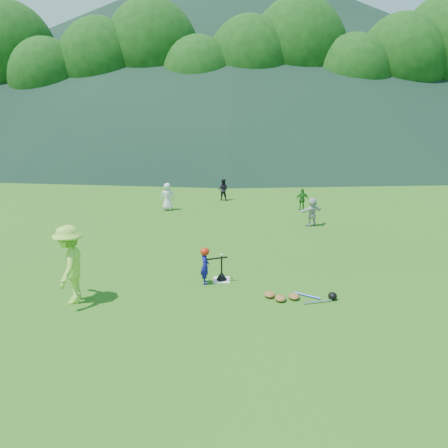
% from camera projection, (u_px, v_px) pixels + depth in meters
% --- Properties ---
extents(ground, '(120.00, 120.00, 0.00)m').
position_uv_depth(ground, '(222.00, 280.00, 12.00)').
color(ground, '#2E5F15').
rests_on(ground, ground).
extents(home_plate, '(0.45, 0.45, 0.02)m').
position_uv_depth(home_plate, '(222.00, 280.00, 12.00)').
color(home_plate, silver).
rests_on(home_plate, ground).
extents(baseball, '(0.08, 0.08, 0.08)m').
position_uv_depth(baseball, '(222.00, 255.00, 11.80)').
color(baseball, white).
rests_on(baseball, batting_tee).
extents(batter_child, '(0.28, 0.39, 0.99)m').
position_uv_depth(batter_child, '(205.00, 266.00, 11.67)').
color(batter_child, navy).
rests_on(batter_child, ground).
extents(adult_coach, '(0.84, 1.31, 1.94)m').
position_uv_depth(adult_coach, '(70.00, 265.00, 10.48)').
color(adult_coach, '#97D73F').
rests_on(adult_coach, ground).
extents(fielder_a, '(0.66, 0.48, 1.23)m').
position_uv_depth(fielder_a, '(167.00, 197.00, 19.52)').
color(fielder_a, silver).
rests_on(fielder_a, ground).
extents(fielder_b, '(0.60, 0.51, 1.07)m').
position_uv_depth(fielder_b, '(223.00, 190.00, 21.49)').
color(fielder_b, black).
rests_on(fielder_b, ground).
extents(fielder_c, '(0.59, 0.26, 1.00)m').
position_uv_depth(fielder_c, '(302.00, 199.00, 19.50)').
color(fielder_c, '#247222').
rests_on(fielder_c, ground).
extents(fielder_d, '(1.08, 0.80, 1.14)m').
position_uv_depth(fielder_d, '(312.00, 212.00, 17.07)').
color(fielder_d, '#BCBCBC').
rests_on(fielder_d, ground).
extents(batting_tee, '(0.30, 0.30, 0.68)m').
position_uv_depth(batting_tee, '(222.00, 276.00, 11.97)').
color(batting_tee, black).
rests_on(batting_tee, home_plate).
extents(batter_gear, '(0.73, 0.28, 0.35)m').
position_uv_depth(batter_gear, '(206.00, 252.00, 11.57)').
color(batter_gear, '#B11F0B').
rests_on(batter_gear, ground).
extents(equipment_pile, '(1.80, 0.66, 0.19)m').
position_uv_depth(equipment_pile, '(294.00, 296.00, 10.85)').
color(equipment_pile, olive).
rests_on(equipment_pile, ground).
extents(outfield_fence, '(70.07, 0.08, 1.33)m').
position_uv_depth(outfield_fence, '(231.00, 148.00, 38.74)').
color(outfield_fence, gray).
rests_on(outfield_fence, ground).
extents(tree_line, '(70.04, 11.40, 14.82)m').
position_uv_depth(tree_line, '(234.00, 64.00, 42.29)').
color(tree_line, '#382314').
rests_on(tree_line, ground).
extents(distant_hills, '(155.00, 140.00, 32.00)m').
position_uv_depth(distant_hills, '(196.00, 47.00, 86.79)').
color(distant_hills, black).
rests_on(distant_hills, ground).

